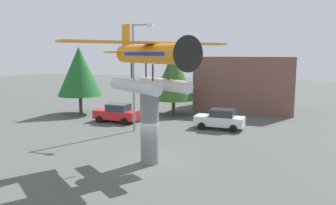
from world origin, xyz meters
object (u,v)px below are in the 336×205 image
at_px(floatplane_monument, 150,62).
at_px(car_mid_white, 220,119).
at_px(tree_west, 79,71).
at_px(storefront_building, 246,83).
at_px(streetlight_primary, 135,71).
at_px(tree_east, 174,76).
at_px(car_near_red, 117,113).
at_px(display_pedestal, 150,128).

distance_m(floatplane_monument, car_mid_white, 11.77).
relative_size(floatplane_monument, tree_west, 1.28).
bearing_deg(storefront_building, streetlight_primary, -114.90).
bearing_deg(tree_west, tree_east, 18.57).
distance_m(car_near_red, streetlight_primary, 6.04).
xyz_separation_m(display_pedestal, tree_east, (-4.18, 15.38, 2.02)).
distance_m(storefront_building, tree_west, 19.04).
bearing_deg(tree_east, display_pedestal, -74.79).
height_order(floatplane_monument, car_mid_white, floatplane_monument).
xyz_separation_m(car_mid_white, tree_west, (-15.71, 1.80, 3.72)).
distance_m(floatplane_monument, streetlight_primary, 8.48).
xyz_separation_m(car_mid_white, tree_east, (-6.16, 5.01, 3.30)).
bearing_deg(tree_west, car_near_red, -22.74).
xyz_separation_m(display_pedestal, storefront_building, (2.51, 22.00, 0.91)).
distance_m(floatplane_monument, car_near_red, 13.61).
bearing_deg(storefront_building, tree_east, -135.27).
relative_size(display_pedestal, floatplane_monument, 0.47).
bearing_deg(car_near_red, storefront_building, -130.14).
relative_size(car_near_red, car_mid_white, 1.00).
bearing_deg(storefront_building, tree_west, -148.80).
bearing_deg(tree_east, tree_west, -161.43).
bearing_deg(car_near_red, car_mid_white, -176.17).
distance_m(display_pedestal, streetlight_primary, 8.81).
xyz_separation_m(car_near_red, streetlight_primary, (3.42, -2.68, 4.21)).
bearing_deg(display_pedestal, tree_east, 105.21).
height_order(car_near_red, car_mid_white, same).
distance_m(car_mid_white, streetlight_primary, 8.37).
height_order(display_pedestal, floatplane_monument, floatplane_monument).
relative_size(floatplane_monument, streetlight_primary, 1.04).
bearing_deg(car_mid_white, storefront_building, -92.59).
bearing_deg(car_near_red, streetlight_primary, 141.96).
bearing_deg(tree_east, storefront_building, 44.73).
xyz_separation_m(streetlight_primary, tree_west, (-9.29, 5.14, -0.48)).
height_order(streetlight_primary, tree_west, streetlight_primary).
bearing_deg(floatplane_monument, display_pedestal, 180.00).
relative_size(floatplane_monument, storefront_building, 0.86).
height_order(floatplane_monument, storefront_building, floatplane_monument).
distance_m(display_pedestal, car_mid_white, 10.63).
bearing_deg(storefront_building, floatplane_monument, -96.20).
xyz_separation_m(car_mid_white, storefront_building, (0.53, 11.64, 2.20)).
relative_size(display_pedestal, storefront_building, 0.40).
height_order(car_near_red, tree_east, tree_east).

